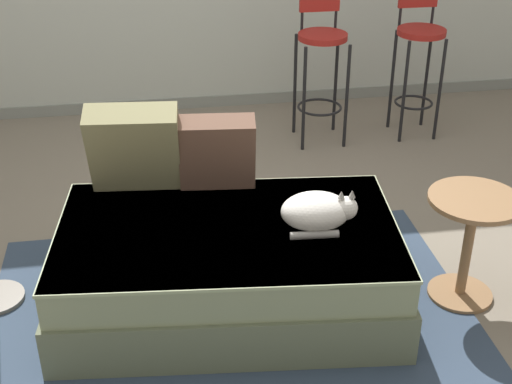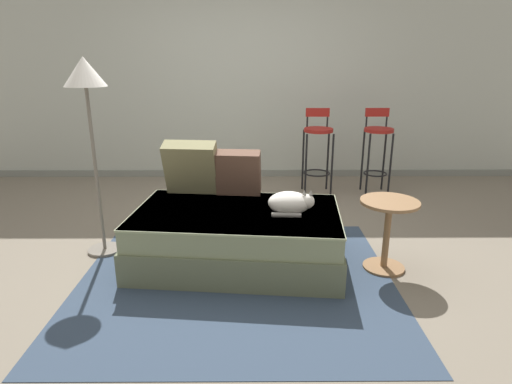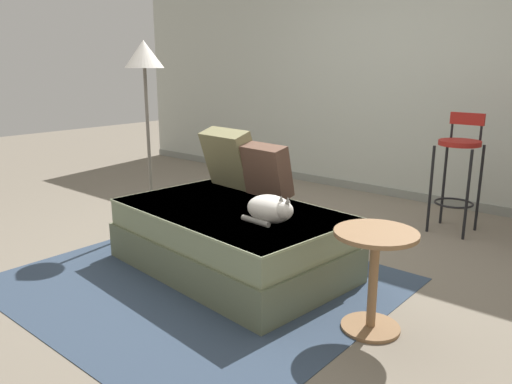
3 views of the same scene
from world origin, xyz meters
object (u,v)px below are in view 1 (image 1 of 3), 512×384
(cat, at_px, (318,211))
(bar_stool_by_doorway, at_px, (419,51))
(throw_pillow_middle, at_px, (217,152))
(couch, at_px, (228,266))
(bar_stool_near_window, at_px, (321,58))
(throw_pillow_corner, at_px, (134,148))
(side_table, at_px, (470,233))

(cat, height_order, bar_stool_by_doorway, bar_stool_by_doorway)
(bar_stool_by_doorway, bearing_deg, throw_pillow_middle, -137.64)
(couch, height_order, bar_stool_near_window, bar_stool_near_window)
(couch, height_order, throw_pillow_corner, throw_pillow_corner)
(throw_pillow_middle, bearing_deg, cat, -47.83)
(throw_pillow_corner, xyz_separation_m, bar_stool_near_window, (1.29, 1.42, -0.07))
(throw_pillow_middle, xyz_separation_m, bar_stool_by_doorway, (1.60, 1.46, -0.02))
(cat, bearing_deg, side_table, -3.70)
(cat, relative_size, bar_stool_near_window, 0.35)
(cat, distance_m, bar_stool_near_window, 1.98)
(cat, height_order, bar_stool_near_window, bar_stool_near_window)
(bar_stool_near_window, xyz_separation_m, side_table, (0.26, -1.96, -0.24))
(throw_pillow_corner, relative_size, bar_stool_by_doorway, 0.47)
(throw_pillow_middle, xyz_separation_m, cat, (0.42, -0.46, -0.11))
(throw_pillow_corner, relative_size, side_table, 0.84)
(bar_stool_near_window, bearing_deg, throw_pillow_middle, -121.48)
(throw_pillow_corner, height_order, throw_pillow_middle, throw_pillow_corner)
(cat, bearing_deg, throw_pillow_corner, 148.65)
(bar_stool_near_window, bearing_deg, side_table, -82.41)
(side_table, bearing_deg, throw_pillow_middle, 156.32)
(throw_pillow_corner, bearing_deg, cat, -31.35)
(couch, relative_size, throw_pillow_middle, 4.28)
(bar_stool_by_doorway, xyz_separation_m, side_table, (-0.45, -1.97, -0.26))
(side_table, bearing_deg, bar_stool_by_doorway, 77.23)
(couch, distance_m, throw_pillow_middle, 0.57)
(cat, height_order, side_table, cat)
(throw_pillow_middle, height_order, bar_stool_near_window, bar_stool_near_window)
(throw_pillow_middle, relative_size, bar_stool_near_window, 0.40)
(throw_pillow_middle, distance_m, bar_stool_near_window, 1.71)
(throw_pillow_middle, distance_m, bar_stool_by_doorway, 2.17)
(throw_pillow_middle, relative_size, bar_stool_by_doorway, 0.40)
(throw_pillow_middle, height_order, side_table, throw_pillow_middle)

